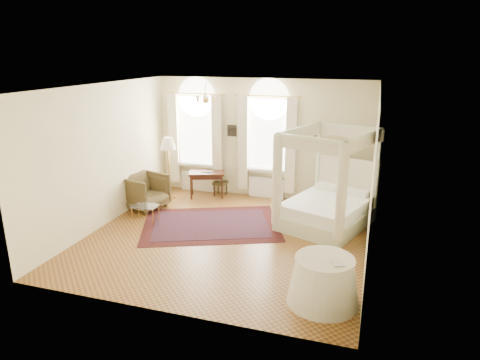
# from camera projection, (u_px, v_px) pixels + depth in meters

# --- Properties ---
(ground) EXTENTS (6.00, 6.00, 0.00)m
(ground) POSITION_uv_depth(u_px,v_px,m) (226.00, 237.00, 9.55)
(ground) COLOR olive
(ground) RESTS_ON ground
(room_walls) EXTENTS (6.00, 6.00, 6.00)m
(room_walls) POSITION_uv_depth(u_px,v_px,m) (225.00, 150.00, 8.98)
(room_walls) COLOR #FFF1C2
(room_walls) RESTS_ON ground
(window_left) EXTENTS (1.62, 0.27, 3.29)m
(window_left) POSITION_uv_depth(u_px,v_px,m) (196.00, 142.00, 12.29)
(window_left) COLOR white
(window_left) RESTS_ON room_walls
(window_right) EXTENTS (1.62, 0.27, 3.29)m
(window_right) POSITION_uv_depth(u_px,v_px,m) (267.00, 146.00, 11.69)
(window_right) COLOR white
(window_right) RESTS_ON room_walls
(chandelier) EXTENTS (0.51, 0.45, 0.50)m
(chandelier) POSITION_uv_depth(u_px,v_px,m) (206.00, 99.00, 10.07)
(chandelier) COLOR gold
(chandelier) RESTS_ON room_walls
(wall_pictures) EXTENTS (2.54, 0.03, 0.39)m
(wall_pictures) POSITION_uv_depth(u_px,v_px,m) (264.00, 131.00, 11.69)
(wall_pictures) COLOR black
(wall_pictures) RESTS_ON room_walls
(canopy_bed) EXTENTS (2.32, 2.55, 2.29)m
(canopy_bed) POSITION_uv_depth(u_px,v_px,m) (326.00, 205.00, 10.03)
(canopy_bed) COLOR beige
(canopy_bed) RESTS_ON ground
(nightstand) EXTENTS (0.41, 0.37, 0.57)m
(nightstand) POSITION_uv_depth(u_px,v_px,m) (358.00, 199.00, 11.15)
(nightstand) COLOR #381A0F
(nightstand) RESTS_ON ground
(nightstand_lamp) EXTENTS (0.28, 0.28, 0.41)m
(nightstand_lamp) POSITION_uv_depth(u_px,v_px,m) (357.00, 179.00, 10.96)
(nightstand_lamp) COLOR gold
(nightstand_lamp) RESTS_ON nightstand
(writing_desk) EXTENTS (1.10, 0.82, 0.74)m
(writing_desk) POSITION_uv_depth(u_px,v_px,m) (207.00, 176.00, 12.00)
(writing_desk) COLOR #381A0F
(writing_desk) RESTS_ON ground
(laptop) EXTENTS (0.34, 0.23, 0.03)m
(laptop) POSITION_uv_depth(u_px,v_px,m) (207.00, 171.00, 12.00)
(laptop) COLOR black
(laptop) RESTS_ON writing_desk
(stool) EXTENTS (0.39, 0.39, 0.41)m
(stool) POSITION_uv_depth(u_px,v_px,m) (220.00, 184.00, 12.21)
(stool) COLOR #413A1C
(stool) RESTS_ON ground
(armchair) EXTENTS (1.21, 1.19, 0.90)m
(armchair) POSITION_uv_depth(u_px,v_px,m) (146.00, 191.00, 11.22)
(armchair) COLOR #4B3C20
(armchair) RESTS_ON ground
(coffee_table) EXTENTS (0.66, 0.49, 0.42)m
(coffee_table) POSITION_uv_depth(u_px,v_px,m) (145.00, 207.00, 10.28)
(coffee_table) COLOR silver
(coffee_table) RESTS_ON ground
(floor_lamp) EXTENTS (0.45, 0.45, 1.73)m
(floor_lamp) POSITION_uv_depth(u_px,v_px,m) (168.00, 147.00, 11.70)
(floor_lamp) COLOR gold
(floor_lamp) RESTS_ON ground
(oriental_rug) EXTENTS (3.83, 3.35, 0.01)m
(oriental_rug) POSITION_uv_depth(u_px,v_px,m) (211.00, 224.00, 10.23)
(oriental_rug) COLOR #40100F
(oriental_rug) RESTS_ON ground
(side_table) EXTENTS (1.18, 1.18, 0.81)m
(side_table) POSITION_uv_depth(u_px,v_px,m) (324.00, 281.00, 6.96)
(side_table) COLOR white
(side_table) RESTS_ON ground
(book) EXTENTS (0.27, 0.29, 0.02)m
(book) POSITION_uv_depth(u_px,v_px,m) (332.00, 263.00, 6.64)
(book) COLOR black
(book) RESTS_ON side_table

